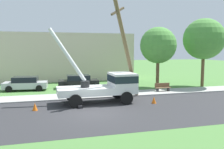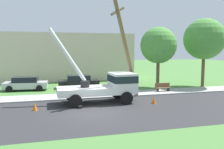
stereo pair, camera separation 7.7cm
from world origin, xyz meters
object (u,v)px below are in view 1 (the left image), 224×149
at_px(traffic_cone_behind, 35,107).
at_px(traffic_cone_curbside, 131,94).
at_px(roadside_tree_near, 158,45).
at_px(traffic_cone_ahead, 154,100).
at_px(leaning_utility_pole, 126,49).
at_px(roadside_tree_far, 204,39).
at_px(park_bench, 163,87).
at_px(parked_sedan_silver, 25,84).
at_px(utility_truck, 107,85).
at_px(parked_sedan_black, 78,81).

height_order(traffic_cone_behind, traffic_cone_curbside, same).
bearing_deg(roadside_tree_near, traffic_cone_ahead, -117.81).
height_order(leaning_utility_pole, roadside_tree_far, leaning_utility_pole).
bearing_deg(traffic_cone_ahead, roadside_tree_far, 35.67).
height_order(traffic_cone_ahead, roadside_tree_near, roadside_tree_near).
height_order(traffic_cone_curbside, roadside_tree_near, roadside_tree_near).
bearing_deg(park_bench, traffic_cone_ahead, -124.48).
relative_size(traffic_cone_behind, roadside_tree_near, 0.08).
height_order(parked_sedan_silver, roadside_tree_far, roadside_tree_far).
height_order(leaning_utility_pole, parked_sedan_silver, leaning_utility_pole).
bearing_deg(park_bench, roadside_tree_near, 74.39).
xyz_separation_m(utility_truck, traffic_cone_curbside, (2.50, 1.23, -1.13)).
height_order(utility_truck, park_bench, utility_truck).
bearing_deg(parked_sedan_black, roadside_tree_far, -10.76).
bearing_deg(parked_sedan_silver, traffic_cone_ahead, -41.33).
xyz_separation_m(utility_truck, traffic_cone_ahead, (3.48, -1.44, -1.13)).
bearing_deg(utility_truck, parked_sedan_silver, 131.83).
bearing_deg(parked_sedan_black, parked_sedan_silver, -178.64).
bearing_deg(traffic_cone_ahead, parked_sedan_silver, 138.67).
bearing_deg(traffic_cone_curbside, utility_truck, -153.88).
distance_m(leaning_utility_pole, roadside_tree_near, 7.56).
bearing_deg(traffic_cone_curbside, roadside_tree_far, 21.08).
height_order(parked_sedan_silver, parked_sedan_black, same).
height_order(traffic_cone_curbside, park_bench, park_bench).
xyz_separation_m(traffic_cone_ahead, parked_sedan_silver, (-10.34, 9.09, 0.43)).
xyz_separation_m(traffic_cone_ahead, roadside_tree_near, (3.83, 7.25, 4.41)).
distance_m(parked_sedan_black, roadside_tree_far, 14.96).
distance_m(utility_truck, leaning_utility_pole, 3.46).
relative_size(utility_truck, traffic_cone_behind, 12.13).
relative_size(leaning_utility_pole, roadside_tree_far, 1.08).
bearing_deg(traffic_cone_ahead, park_bench, 55.52).
distance_m(park_bench, roadside_tree_near, 5.15).
height_order(parked_sedan_black, park_bench, parked_sedan_black).
distance_m(utility_truck, parked_sedan_black, 7.93).
bearing_deg(traffic_cone_ahead, traffic_cone_curbside, 110.28).
distance_m(traffic_cone_ahead, traffic_cone_behind, 9.02).
bearing_deg(parked_sedan_black, utility_truck, -80.44).
xyz_separation_m(traffic_cone_curbside, roadside_tree_far, (10.14, 3.91, 5.13)).
distance_m(leaning_utility_pole, traffic_cone_behind, 8.59).
relative_size(utility_truck, traffic_cone_curbside, 12.13).
bearing_deg(traffic_cone_behind, traffic_cone_ahead, -1.04).
distance_m(traffic_cone_curbside, parked_sedan_black, 7.60).
bearing_deg(roadside_tree_far, park_bench, -160.60).
height_order(park_bench, roadside_tree_far, roadside_tree_far).
relative_size(parked_sedan_black, roadside_tree_far, 0.58).
relative_size(utility_truck, parked_sedan_silver, 1.50).
distance_m(traffic_cone_behind, park_bench, 12.78).
relative_size(leaning_utility_pole, traffic_cone_curbside, 14.95).
xyz_separation_m(park_bench, roadside_tree_far, (6.12, 2.16, 4.95)).
distance_m(traffic_cone_ahead, parked_sedan_silver, 13.77).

